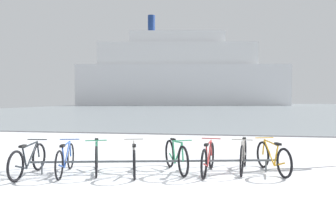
# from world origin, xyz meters

# --- Properties ---
(ground) EXTENTS (80.00, 132.00, 0.08)m
(ground) POSITION_xyz_m (0.00, 53.90, -0.04)
(ground) COLOR white
(bike_rack) EXTENTS (5.60, 1.20, 0.31)m
(bike_rack) POSITION_xyz_m (-0.86, 1.96, 0.27)
(bike_rack) COLOR #4C5156
(bike_rack) RESTS_ON ground
(bicycle_0) EXTENTS (0.46, 1.69, 0.76)m
(bicycle_0) POSITION_xyz_m (-3.60, 1.28, 0.35)
(bicycle_0) COLOR black
(bicycle_0) RESTS_ON ground
(bicycle_1) EXTENTS (0.56, 1.66, 0.75)m
(bicycle_1) POSITION_xyz_m (-2.86, 1.55, 0.34)
(bicycle_1) COLOR black
(bicycle_1) RESTS_ON ground
(bicycle_2) EXTENTS (0.68, 1.55, 0.81)m
(bicycle_2) POSITION_xyz_m (-2.22, 1.81, 0.37)
(bicycle_2) COLOR black
(bicycle_2) RESTS_ON ground
(bicycle_3) EXTENTS (0.61, 1.65, 0.75)m
(bicycle_3) POSITION_xyz_m (-1.33, 1.81, 0.34)
(bicycle_3) COLOR black
(bicycle_3) RESTS_ON ground
(bicycle_4) EXTENTS (0.80, 1.59, 0.80)m
(bicycle_4) POSITION_xyz_m (-0.42, 2.19, 0.36)
(bicycle_4) COLOR black
(bicycle_4) RESTS_ON ground
(bicycle_5) EXTENTS (0.46, 1.70, 0.76)m
(bicycle_5) POSITION_xyz_m (0.33, 2.13, 0.35)
(bicycle_5) COLOR black
(bicycle_5) RESTS_ON ground
(bicycle_6) EXTENTS (0.46, 1.77, 0.81)m
(bicycle_6) POSITION_xyz_m (1.15, 2.50, 0.37)
(bicycle_6) COLOR black
(bicycle_6) RESTS_ON ground
(bicycle_7) EXTENTS (0.64, 1.66, 0.77)m
(bicycle_7) POSITION_xyz_m (1.80, 2.47, 0.35)
(bicycle_7) COLOR black
(bicycle_7) RESTS_ON ground
(ferry_ship) EXTENTS (58.30, 19.15, 25.09)m
(ferry_ship) POSITION_xyz_m (-10.31, 83.50, 8.41)
(ferry_ship) COLOR white
(ferry_ship) RESTS_ON ground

